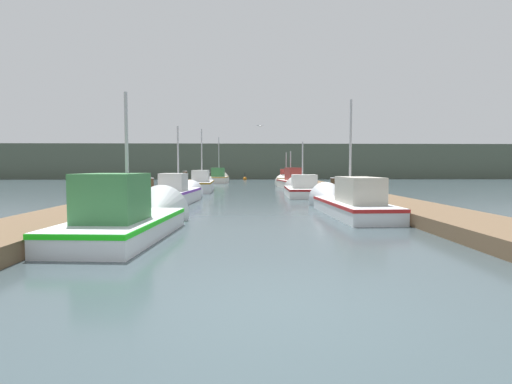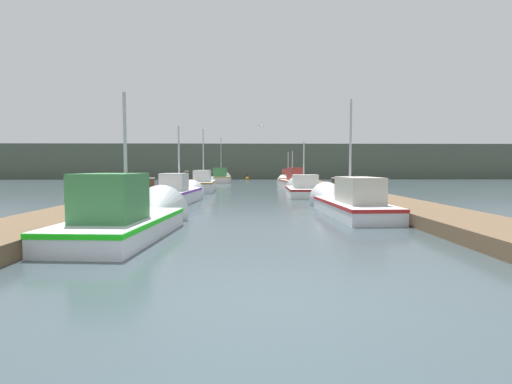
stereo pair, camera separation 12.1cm
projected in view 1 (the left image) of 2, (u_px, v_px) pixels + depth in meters
name	position (u px, v px, depth m)	size (l,w,h in m)	color
ground_plane	(273.00, 308.00, 4.69)	(200.00, 200.00, 0.00)	#38474C
dock_left	(147.00, 195.00, 20.49)	(2.22, 40.00, 0.36)	brown
dock_right	(355.00, 195.00, 20.78)	(2.22, 40.00, 0.36)	brown
distant_shore_ridge	(247.00, 162.00, 60.40)	(120.00, 16.00, 4.67)	#4C5647
fishing_boat_0	(133.00, 217.00, 9.85)	(2.17, 5.52, 4.01)	silver
fishing_boat_1	(346.00, 202.00, 14.29)	(1.82, 6.46, 4.46)	silver
fishing_boat_2	(179.00, 193.00, 18.56)	(1.73, 5.42, 3.85)	silver
fishing_boat_3	(302.00, 189.00, 22.91)	(1.97, 5.12, 3.66)	silver
fishing_boat_4	(202.00, 184.00, 27.09)	(1.63, 6.09, 4.51)	silver
fishing_boat_5	(290.00, 181.00, 31.37)	(2.01, 6.12, 3.25)	silver
fishing_boat_6	(286.00, 179.00, 36.12)	(1.94, 5.02, 3.35)	silver
fishing_boat_7	(219.00, 178.00, 40.56)	(1.91, 4.50, 5.07)	silver
mooring_piling_0	(151.00, 191.00, 17.53)	(0.26, 0.26, 1.18)	#473523
mooring_piling_1	(333.00, 188.00, 21.06)	(0.35, 0.35, 1.08)	#473523
mooring_piling_2	(209.00, 177.00, 45.99)	(0.35, 0.35, 0.98)	#473523
mooring_piling_3	(185.00, 181.00, 26.56)	(0.30, 0.30, 1.38)	#473523
channel_buoy	(245.00, 179.00, 49.69)	(0.48, 0.48, 0.98)	#BF6513
seagull_lead	(260.00, 126.00, 31.58)	(0.56, 0.31, 0.12)	white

